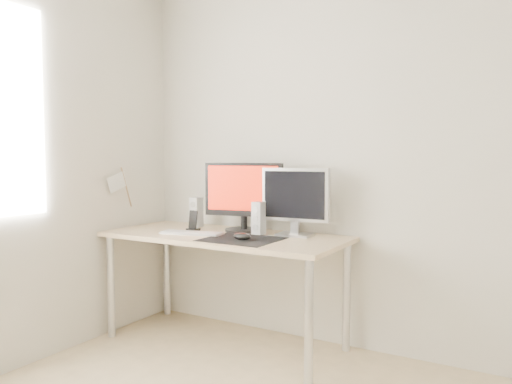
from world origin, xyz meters
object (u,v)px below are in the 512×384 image
at_px(speaker_right, 259,218).
at_px(keyboard, 192,233).
at_px(desk, 224,246).
at_px(speaker_left, 196,212).
at_px(second_monitor, 295,198).
at_px(phone_dock, 193,224).
at_px(mouse, 242,236).
at_px(main_monitor, 244,194).

height_order(speaker_right, keyboard, speaker_right).
height_order(desk, speaker_left, speaker_left).
xyz_separation_m(second_monitor, phone_dock, (-0.70, -0.15, -0.20)).
relative_size(speaker_left, keyboard, 0.49).
relative_size(mouse, keyboard, 0.27).
bearing_deg(phone_dock, mouse, -19.16).
bearing_deg(keyboard, desk, 28.50).
xyz_separation_m(speaker_left, phone_dock, (0.09, -0.16, -0.07)).
distance_m(main_monitor, speaker_right, 0.22).
distance_m(desk, keyboard, 0.23).
bearing_deg(keyboard, speaker_left, 121.87).
relative_size(mouse, second_monitor, 0.26).
distance_m(second_monitor, speaker_right, 0.28).
xyz_separation_m(keyboard, phone_dock, (-0.09, 0.13, 0.03)).
height_order(mouse, second_monitor, second_monitor).
bearing_deg(speaker_left, second_monitor, -0.65).
distance_m(keyboard, phone_dock, 0.16).
xyz_separation_m(speaker_left, speaker_right, (0.57, -0.08, 0.00)).
height_order(mouse, keyboard, mouse).
bearing_deg(main_monitor, mouse, -59.75).
height_order(main_monitor, second_monitor, main_monitor).
bearing_deg(speaker_right, mouse, -82.83).
distance_m(main_monitor, keyboard, 0.44).
height_order(main_monitor, speaker_right, main_monitor).
bearing_deg(speaker_left, speaker_right, -7.91).
bearing_deg(speaker_right, main_monitor, 158.73).
bearing_deg(phone_dock, keyboard, -56.12).
height_order(desk, main_monitor, main_monitor).
distance_m(second_monitor, phone_dock, 0.75).
bearing_deg(mouse, desk, 147.60).
distance_m(speaker_right, phone_dock, 0.49).
relative_size(mouse, phone_dock, 0.85).
bearing_deg(speaker_left, keyboard, -58.13).
distance_m(main_monitor, speaker_left, 0.44).
relative_size(desk, speaker_left, 7.44).
height_order(mouse, main_monitor, main_monitor).
bearing_deg(second_monitor, mouse, -121.34).
bearing_deg(keyboard, main_monitor, 49.41).
relative_size(main_monitor, speaker_right, 2.55).
bearing_deg(phone_dock, speaker_left, 120.11).
xyz_separation_m(desk, second_monitor, (0.43, 0.18, 0.32)).
relative_size(speaker_left, phone_dock, 1.55).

